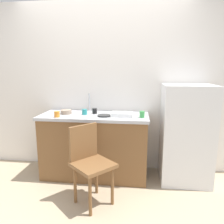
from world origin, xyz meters
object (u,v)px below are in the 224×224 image
Objects in this scene: cup_orange at (57,114)px; chair at (90,161)px; cup_green at (142,114)px; dish_tray at (122,114)px; hotplate at (104,116)px; cup_teal at (85,112)px; refrigerator at (186,134)px; terracotta_bowl at (66,112)px; cup_black at (95,111)px.

chair is at bearing -38.93° from cup_orange.
cup_green is (1.10, 0.11, 0.00)m from cup_orange.
dish_tray is at bearing 10.72° from cup_orange.
hotplate is 0.30m from cup_teal.
chair is at bearing -136.97° from cup_green.
refrigerator is 4.69× the size of dish_tray.
cup_teal is at bearing 163.77° from hotplate.
cup_orange is 1.11m from cup_green.
dish_tray is 0.79m from terracotta_bowl.
cup_green reaches higher than cup_orange.
hotplate is at bearing 179.14° from cup_green.
cup_orange is (-0.53, 0.43, 0.43)m from chair.
refrigerator reaches higher than terracotta_bowl.
cup_orange is at bearing -169.28° from dish_tray.
cup_teal is (-0.52, 0.04, 0.01)m from dish_tray.
refrigerator is 1.66m from terracotta_bowl.
cup_green is at bearing -6.58° from cup_teal.
cup_green reaches higher than chair.
terracotta_bowl is 0.89× the size of hotplate.
cup_green reaches higher than cup_black.
chair is at bearing -150.47° from refrigerator.
hotplate is 2.25× the size of cup_orange.
cup_orange is 0.38m from cup_teal.
cup_teal is (-0.21, 0.63, 0.43)m from chair.
cup_teal is at bearing 31.87° from cup_orange.
terracotta_bowl is 0.27m from cup_teal.
dish_tray is 0.27m from cup_green.
cup_green reaches higher than dish_tray.
cup_teal is at bearing 175.71° from dish_tray.
chair is at bearing -53.10° from terracotta_bowl.
cup_orange reaches higher than chair.
terracotta_bowl is at bearing 178.23° from cup_teal.
cup_green is 0.68m from cup_black.
chair is at bearing -97.82° from hotplate.
terracotta_bowl is at bearing 170.60° from hotplate.
refrigerator is 0.89m from dish_tray.
terracotta_bowl is 2.01× the size of cup_orange.
cup_black is (-0.66, 0.17, -0.00)m from cup_green.
chair is at bearing -71.43° from cup_teal.
terracotta_bowl is 1.06m from cup_green.
dish_tray is 3.81× the size of cup_teal.
cup_black is at bearing 134.32° from hotplate.
cup_black is (-1.25, 0.05, 0.27)m from refrigerator.
chair is 0.79m from cup_teal.
cup_black is at bearing 177.81° from refrigerator.
chair is (-1.16, -0.66, -0.16)m from refrigerator.
hotplate is 0.23m from cup_black.
dish_tray is at bearing -16.81° from cup_black.
hotplate is 0.50m from cup_green.
cup_teal is (-1.37, -0.03, 0.27)m from refrigerator.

